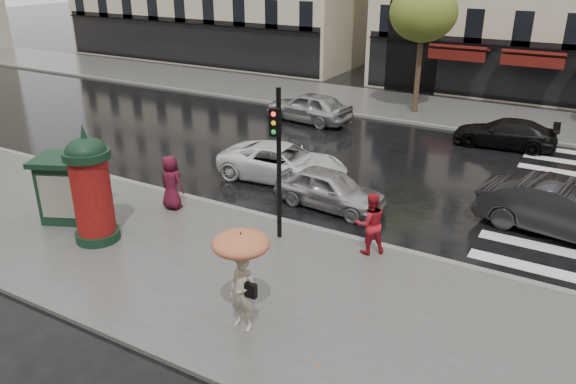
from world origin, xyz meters
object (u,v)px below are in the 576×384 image
Objects in this scene: man_burgundy at (171,182)px; newsstand at (67,188)px; woman_red at (370,223)px; car_silver at (330,189)px; car_white at (283,163)px; woman_umbrella at (242,265)px; car_darkgrey at (563,210)px; car_black at (505,133)px; traffic_light at (278,151)px; morris_column at (91,186)px; car_far_silver at (309,107)px.

newsstand is at bearing 48.22° from man_burgundy.
newsstand reaches higher than woman_red.
newsstand is (-9.06, -2.67, 0.17)m from woman_red.
car_white is (-2.62, 1.37, 0.02)m from car_silver.
woman_red is 0.47× the size of car_silver.
newsstand is (-7.93, 1.97, -0.54)m from woman_umbrella.
car_darkgrey reaches higher than car_black.
traffic_light is at bearing 110.49° from woman_umbrella.
woman_umbrella is at bearing 154.26° from car_darkgrey.
car_white reaches higher than car_black.
morris_column is 14.68m from car_far_silver.
man_burgundy is at bearing 129.09° from car_silver.
newsstand reaches higher than man_burgundy.
morris_column is 0.79× the size of traffic_light.
car_far_silver is (1.12, 14.06, -0.42)m from newsstand.
woman_umbrella reaches higher than man_burgundy.
newsstand reaches higher than car_silver.
car_black is (-3.08, 7.96, -0.18)m from car_darkgrey.
traffic_light is 1.04× the size of car_black.
car_white is at bearing -77.15° from woman_red.
car_black is at bearing -136.74° from woman_red.
car_darkgrey is 1.14× the size of car_black.
car_far_silver is at bearing 113.87° from traffic_light.
woman_umbrella is 0.50× the size of car_white.
woman_red is at bearing 76.35° from woman_umbrella.
man_burgundy is 2.97m from morris_column.
newsstand is at bearing 143.87° from car_white.
woman_red reaches higher than car_silver.
newsstand is 0.44× the size of car_darkgrey.
car_silver is 0.79× the size of car_white.
woman_red reaches higher than car_white.
man_burgundy reaches higher than car_black.
man_burgundy is 3.19m from newsstand.
morris_column is at bearing -33.70° from car_black.
newsstand is at bearing -23.44° from woman_red.
woman_red is 0.42× the size of car_black.
car_black is at bearing 60.45° from morris_column.
car_white is at bearing 68.00° from car_silver.
traffic_light is 0.91× the size of car_darkgrey.
car_silver reaches higher than car_black.
car_far_silver reaches higher than car_black.
newsstand is 14.11m from car_far_silver.
car_far_silver is (-7.94, 11.38, -0.25)m from woman_red.
car_far_silver is (-5.51, 8.91, 0.11)m from car_silver.
traffic_light is at bearing 130.10° from car_darkgrey.
woman_umbrella reaches higher than woman_red.
woman_umbrella is at bearing 29.57° from car_far_silver.
morris_column is 5.44m from traffic_light.
car_far_silver is at bearing 113.02° from woman_umbrella.
traffic_light is 3.72m from car_silver.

